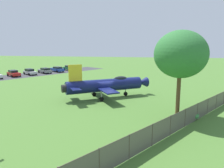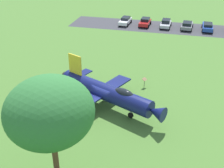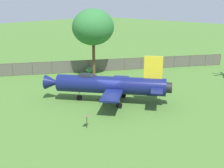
{
  "view_description": "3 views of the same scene",
  "coord_description": "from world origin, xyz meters",
  "views": [
    {
      "loc": [
        28.75,
        6.28,
        7.52
      ],
      "look_at": [
        0.28,
        1.08,
        2.11
      ],
      "focal_mm": 34.0,
      "sensor_mm": 36.0,
      "label": 1
    },
    {
      "loc": [
        7.4,
        24.55,
        16.62
      ],
      "look_at": [
        -0.99,
        -0.67,
        2.26
      ],
      "focal_mm": 45.46,
      "sensor_mm": 36.0,
      "label": 2
    },
    {
      "loc": [
        -20.43,
        -19.2,
        10.24
      ],
      "look_at": [
        -0.0,
        -0.19,
        1.98
      ],
      "focal_mm": 46.68,
      "sensor_mm": 36.0,
      "label": 3
    }
  ],
  "objects": [
    {
      "name": "ground_plane",
      "position": [
        0.0,
        0.0,
        0.0
      ],
      "size": [
        200.0,
        200.0,
        0.0
      ],
      "primitive_type": "plane",
      "color": "#47722D"
    },
    {
      "name": "shrub_near_fence",
      "position": [
        6.92,
        10.61,
        0.39
      ],
      "size": [
        1.3,
        1.38,
        0.78
      ],
      "color": "#387F3D",
      "rests_on": "ground_plane"
    },
    {
      "name": "info_plaque",
      "position": [
        -5.8,
        -2.78,
        0.85
      ],
      "size": [
        0.72,
        0.64,
        1.14
      ],
      "color": "#333333",
      "rests_on": "ground_plane"
    },
    {
      "name": "parked_car_blue",
      "position": [
        -26.25,
        -19.32,
        0.77
      ],
      "size": [
        4.15,
        4.95,
        1.45
      ],
      "rotation": [
        0.0,
        0.0,
        4.12
      ],
      "color": "#23429E",
      "rests_on": "ground_plane"
    },
    {
      "name": "parking_strip",
      "position": [
        -21.16,
        -22.63,
        0.0
      ],
      "size": [
        39.21,
        28.81,
        0.0
      ],
      "primitive_type": "cube",
      "rotation": [
        0.0,
        0.0,
        5.72
      ],
      "color": "#38383D",
      "rests_on": "ground_plane"
    },
    {
      "name": "parked_car_green",
      "position": [
        -30.05,
        -17.11,
        0.75
      ],
      "size": [
        3.71,
        4.58,
        1.44
      ],
      "rotation": [
        0.0,
        0.0,
        7.32
      ],
      "color": "#1E6B3D",
      "rests_on": "ground_plane"
    },
    {
      "name": "parked_car_red",
      "position": [
        -16.27,
        -25.81,
        0.77
      ],
      "size": [
        3.84,
        4.4,
        1.5
      ],
      "rotation": [
        0.0,
        0.0,
        7.25
      ],
      "color": "red",
      "rests_on": "ground_plane"
    },
    {
      "name": "display_jet",
      "position": [
        -0.22,
        0.33,
        1.87
      ],
      "size": [
        9.55,
        11.96,
        4.92
      ],
      "rotation": [
        0.0,
        0.0,
        2.16
      ],
      "color": "#111951",
      "rests_on": "ground_plane"
    },
    {
      "name": "parked_car_silver",
      "position": [
        -19.72,
        -23.65,
        0.76
      ],
      "size": [
        3.89,
        4.53,
        1.49
      ],
      "rotation": [
        0.0,
        0.0,
        7.26
      ],
      "color": "#B2B5BA",
      "rests_on": "ground_plane"
    },
    {
      "name": "parked_car_gray",
      "position": [
        -23.05,
        -21.32,
        0.75
      ],
      "size": [
        4.22,
        4.76,
        1.43
      ],
      "rotation": [
        0.0,
        0.0,
        4.08
      ],
      "color": "slate",
      "rests_on": "ground_plane"
    },
    {
      "name": "perimeter_fence",
      "position": [
        8.28,
        10.29,
        0.94
      ],
      "size": [
        32.53,
        22.44,
        1.78
      ],
      "rotation": [
        0.0,
        0.0,
        8.82
      ],
      "color": "#4C4238",
      "rests_on": "ground_plane"
    },
    {
      "name": "shade_tree",
      "position": [
        6.44,
        9.2,
        6.54
      ],
      "size": [
        5.79,
        5.31,
        8.96
      ],
      "color": "brown",
      "rests_on": "ground_plane"
    }
  ]
}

